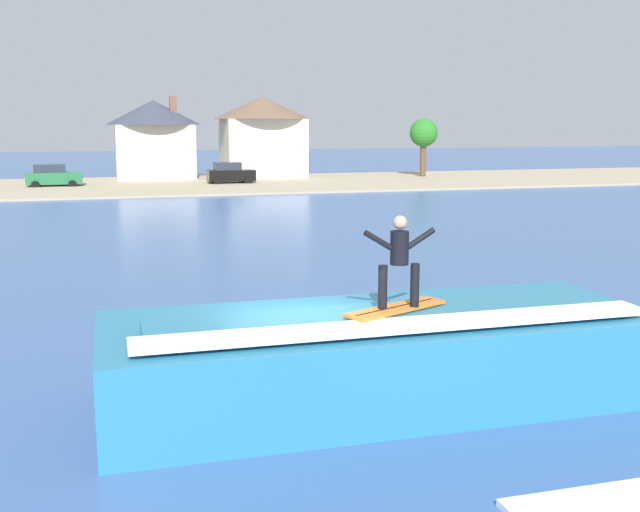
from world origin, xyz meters
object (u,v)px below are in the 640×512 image
car_near_shore (53,176)px  house_gabled_white (262,133)px  surfer (399,256)px  tree_tall_bare (424,134)px  surfboard (396,308)px  car_far_shore (230,173)px  house_small_cottage (154,135)px  wave_crest (380,356)px

car_near_shore → house_gabled_white: house_gabled_white is taller
surfer → car_near_shore: 51.18m
house_gabled_white → tree_tall_bare: house_gabled_white is taller
surfboard → surfer: 0.94m
surfer → car_far_shore: surfer is taller
car_far_shore → house_gabled_white: (4.12, 6.89, 3.18)m
surfer → house_gabled_white: (9.08, 56.56, 1.39)m
surfer → house_small_cottage: size_ratio=0.20×
car_far_shore → house_gabled_white: bearing=59.1°
house_small_cottage → tree_tall_bare: (23.84, -4.29, 0.06)m
surfer → tree_tall_bare: tree_tall_bare is taller
surfer → house_small_cottage: 56.80m
wave_crest → car_far_shore: size_ratio=2.59×
surfer → house_gabled_white: 57.30m
car_far_shore → tree_tall_bare: 18.75m
house_gabled_white → house_small_cottage: house_gabled_white is taller
wave_crest → house_small_cottage: (-0.41, 56.37, 3.09)m
car_far_shore → surfboard: bearing=-95.7°
house_small_cottage → tree_tall_bare: house_small_cottage is taller
car_near_shore → house_small_cottage: house_small_cottage is taller
car_near_shore → car_far_shore: size_ratio=1.09×
surfer → surfboard: bearing=115.3°
surfer → house_small_cottage: house_small_cottage is taller
house_gabled_white → car_far_shore: bearing=-120.9°
wave_crest → surfboard: surfboard is taller
house_gabled_white → house_small_cottage: size_ratio=1.06×
car_near_shore → house_small_cottage: (8.20, 6.39, 2.98)m
house_gabled_white → house_small_cottage: (-9.67, 0.22, -0.20)m
surfer → car_near_shore: (-8.79, 50.39, -1.79)m
car_far_shore → house_small_cottage: size_ratio=0.46×
car_far_shore → tree_tall_bare: size_ratio=0.71×
car_far_shore → house_small_cottage: (-5.55, 7.11, 2.98)m
house_gabled_white → wave_crest: bearing=-99.4°
surfboard → surfer: (0.03, -0.06, 0.93)m
surfboard → house_gabled_white: size_ratio=0.24×
car_near_shore → tree_tall_bare: (32.03, 2.11, 3.04)m
surfboard → surfer: surfer is taller
car_near_shore → tree_tall_bare: tree_tall_bare is taller
surfboard → house_gabled_white: house_gabled_white is taller
car_far_shore → house_small_cottage: 9.50m
wave_crest → surfboard: size_ratio=4.71×
car_near_shore → car_far_shore: 13.77m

